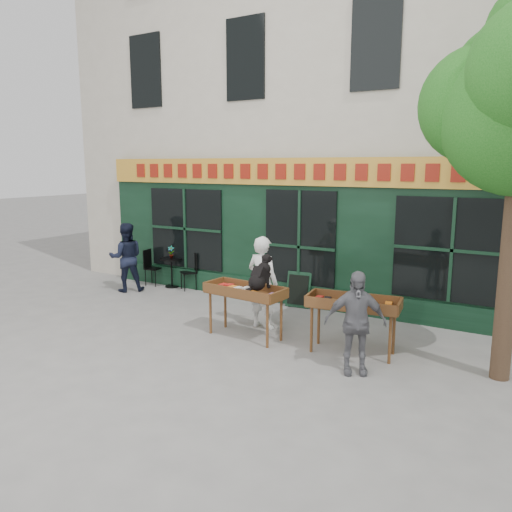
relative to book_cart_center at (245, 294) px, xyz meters
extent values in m
plane|color=slate|center=(-0.06, 0.10, -0.82)|extent=(80.00, 80.00, 0.00)
cube|color=beige|center=(-0.06, 6.10, 4.18)|extent=(14.00, 7.00, 10.00)
cube|color=black|center=(-0.06, 2.52, 0.78)|extent=(11.00, 0.16, 3.20)
cube|color=gold|center=(-0.06, 2.40, 2.18)|extent=(11.00, 0.06, 0.60)
cube|color=maroon|center=(-0.06, 2.36, 2.18)|extent=(9.60, 0.03, 0.34)
cube|color=black|center=(-0.06, 2.42, -0.57)|extent=(11.00, 0.10, 0.50)
cube|color=black|center=(-0.06, 2.42, 0.53)|extent=(1.70, 0.05, 2.50)
cube|color=black|center=(-3.26, 2.42, 0.73)|extent=(2.20, 0.05, 2.00)
cube|color=black|center=(3.14, 2.42, 0.73)|extent=(2.20, 0.05, 2.00)
cylinder|color=#382619|center=(4.24, 0.40, 0.98)|extent=(0.28, 0.28, 3.60)
sphere|color=#155112|center=(3.64, 0.60, 3.18)|extent=(1.70, 1.70, 1.70)
sphere|color=#155112|center=(3.94, 1.00, 3.58)|extent=(1.60, 1.60, 1.60)
cylinder|color=#5D301A|center=(-0.67, -0.16, -0.42)|extent=(0.05, 0.05, 0.80)
cylinder|color=#5D301A|center=(0.63, -0.28, -0.42)|extent=(0.05, 0.05, 0.80)
cylinder|color=#5D301A|center=(-0.63, 0.28, -0.42)|extent=(0.05, 0.05, 0.80)
cylinder|color=#5D301A|center=(0.67, 0.16, -0.42)|extent=(0.05, 0.05, 0.80)
cube|color=#5D301A|center=(0.00, 0.00, 0.00)|extent=(1.55, 0.71, 0.05)
cube|color=#5D301A|center=(-0.03, -0.29, 0.08)|extent=(1.50, 0.18, 0.18)
cube|color=#5D301A|center=(0.03, 0.29, 0.08)|extent=(1.50, 0.18, 0.18)
cube|color=brown|center=(0.00, 0.00, 0.06)|extent=(1.33, 0.52, 0.06)
imported|color=white|center=(0.00, 0.65, 0.08)|extent=(0.70, 0.49, 1.81)
cylinder|color=#5D301A|center=(1.37, -0.07, -0.42)|extent=(0.05, 0.05, 0.80)
cylinder|color=#5D301A|center=(2.66, 0.10, -0.42)|extent=(0.05, 0.05, 0.80)
cylinder|color=#5D301A|center=(1.31, 0.37, -0.42)|extent=(0.05, 0.05, 0.80)
cylinder|color=#5D301A|center=(2.60, 0.54, -0.42)|extent=(0.05, 0.05, 0.80)
cube|color=#5D301A|center=(1.98, 0.23, 0.00)|extent=(1.56, 0.77, 0.05)
cube|color=#5D301A|center=(2.02, -0.05, 0.08)|extent=(1.49, 0.23, 0.18)
cube|color=#5D301A|center=(1.95, 0.52, 0.08)|extent=(1.49, 0.23, 0.18)
cube|color=brown|center=(1.98, 0.23, 0.06)|extent=(1.34, 0.57, 0.06)
imported|color=#5D5D62|center=(2.28, -0.52, -0.02)|extent=(1.01, 0.78, 1.60)
cylinder|color=black|center=(-3.67, 2.30, -0.80)|extent=(0.36, 0.36, 0.03)
cylinder|color=black|center=(-3.67, 2.30, -0.44)|extent=(0.04, 0.04, 0.72)
cylinder|color=black|center=(-3.67, 2.30, -0.07)|extent=(0.60, 0.60, 0.03)
cube|color=black|center=(-4.22, 2.21, -0.37)|extent=(0.42, 0.42, 0.03)
cube|color=black|center=(-4.39, 2.18, -0.12)|extent=(0.09, 0.36, 0.50)
cylinder|color=black|center=(-4.05, 2.08, -0.60)|extent=(0.02, 0.02, 0.44)
cylinder|color=black|center=(-4.10, 2.38, -0.60)|extent=(0.02, 0.02, 0.44)
cylinder|color=black|center=(-4.35, 2.03, -0.60)|extent=(0.02, 0.02, 0.44)
cylinder|color=black|center=(-4.40, 2.33, -0.60)|extent=(0.02, 0.02, 0.44)
cube|color=black|center=(-3.12, 2.30, -0.37)|extent=(0.50, 0.50, 0.03)
cube|color=black|center=(-3.03, 2.44, -0.12)|extent=(0.31, 0.23, 0.50)
cylinder|color=black|center=(-3.33, 2.26, -0.60)|extent=(0.02, 0.02, 0.44)
cylinder|color=black|center=(-3.09, 2.09, -0.60)|extent=(0.02, 0.02, 0.44)
cylinder|color=black|center=(-3.16, 2.51, -0.60)|extent=(0.02, 0.02, 0.44)
cylinder|color=black|center=(-2.91, 2.33, -0.60)|extent=(0.02, 0.02, 0.44)
imported|color=gray|center=(-3.67, 2.30, 0.11)|extent=(0.21, 0.18, 0.33)
imported|color=black|center=(-4.37, 1.41, 0.04)|extent=(1.06, 1.06, 1.73)
cube|color=black|center=(-0.02, 2.30, -0.42)|extent=(0.57, 0.24, 0.79)
cube|color=black|center=(-0.02, 2.28, -0.42)|extent=(0.47, 0.21, 0.65)
camera|label=1|loc=(4.67, -7.50, 2.32)|focal=35.00mm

